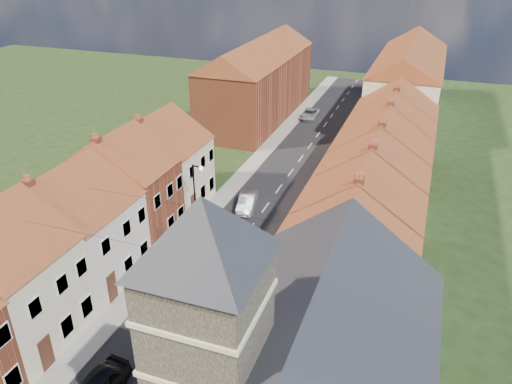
% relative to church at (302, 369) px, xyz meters
% --- Properties ---
extents(road, '(7.00, 90.00, 0.02)m').
position_rel_church_xyz_m(road, '(-9.36, 26.68, -5.87)').
color(road, black).
rests_on(road, ground).
extents(pavement_left, '(1.80, 90.00, 0.12)m').
position_rel_church_xyz_m(pavement_left, '(-13.76, 26.68, -5.82)').
color(pavement_left, '#9F9A91').
rests_on(pavement_left, ground).
extents(pavement_right, '(1.80, 90.00, 0.12)m').
position_rel_church_xyz_m(pavement_right, '(-4.96, 26.68, -5.82)').
color(pavement_right, '#9F9A91').
rests_on(pavement_right, ground).
extents(church, '(11.25, 14.25, 15.20)m').
position_rel_church_xyz_m(church, '(0.00, 0.00, 0.00)').
color(church, '#312B22').
rests_on(church, ground).
extents(cottage_r_tudor, '(8.30, 5.20, 9.00)m').
position_rel_church_xyz_m(cottage_r_tudor, '(-0.09, 9.37, -1.41)').
color(cottage_r_tudor, beige).
rests_on(cottage_r_tudor, ground).
extents(cottage_r_white_near, '(8.30, 6.00, 9.00)m').
position_rel_church_xyz_m(cottage_r_white_near, '(-0.06, 14.77, -1.40)').
color(cottage_r_white_near, '#AEAAA5').
rests_on(cottage_r_white_near, ground).
extents(cottage_r_cream_mid, '(8.30, 5.20, 9.00)m').
position_rel_church_xyz_m(cottage_r_cream_mid, '(-0.06, 20.17, -1.40)').
color(cottage_r_cream_mid, brown).
rests_on(cottage_r_cream_mid, ground).
extents(cottage_r_pink, '(8.30, 6.00, 9.00)m').
position_rel_church_xyz_m(cottage_r_pink, '(-0.06, 25.57, -1.40)').
color(cottage_r_pink, '#FFD6C9').
rests_on(cottage_r_pink, ground).
extents(cottage_r_white_far, '(8.30, 5.20, 9.00)m').
position_rel_church_xyz_m(cottage_r_white_far, '(-0.06, 30.97, -1.40)').
color(cottage_r_white_far, brown).
rests_on(cottage_r_white_far, ground).
extents(cottage_r_cream_far, '(8.30, 6.00, 9.00)m').
position_rel_church_xyz_m(cottage_r_cream_far, '(-0.06, 36.37, -1.40)').
color(cottage_r_cream_far, brown).
rests_on(cottage_r_cream_far, ground).
extents(cottage_l_white, '(8.30, 6.90, 8.80)m').
position_rel_church_xyz_m(cottage_l_white, '(-18.66, 8.62, -1.51)').
color(cottage_l_white, '#AEAAA5').
rests_on(cottage_l_white, ground).
extents(cottage_l_brick_mid, '(8.30, 5.70, 9.10)m').
position_rel_church_xyz_m(cottage_l_brick_mid, '(-18.66, 14.72, -1.35)').
color(cottage_l_brick_mid, brown).
rests_on(cottage_l_brick_mid, ground).
extents(cottage_l_pink, '(8.30, 6.30, 8.80)m').
position_rel_church_xyz_m(cottage_l_pink, '(-18.66, 20.52, -1.51)').
color(cottage_l_pink, beige).
rests_on(cottage_l_pink, ground).
extents(block_right_far, '(8.30, 24.20, 10.50)m').
position_rel_church_xyz_m(block_right_far, '(-0.06, 51.68, -0.58)').
color(block_right_far, beige).
rests_on(block_right_far, ground).
extents(block_left_far, '(8.30, 24.20, 10.50)m').
position_rel_church_xyz_m(block_left_far, '(-18.66, 46.68, -0.58)').
color(block_left_far, brown).
rests_on(block_left_far, ground).
extents(lamppost, '(0.88, 0.15, 6.00)m').
position_rel_church_xyz_m(lamppost, '(-13.17, 16.68, -2.34)').
color(lamppost, black).
rests_on(lamppost, pavement_left).
extents(car_mid, '(2.10, 4.15, 1.31)m').
position_rel_church_xyz_m(car_mid, '(-10.86, 21.97, -5.22)').
color(car_mid, '#9DA1A5').
rests_on(car_mid, ground).
extents(car_distant, '(2.00, 4.31, 1.20)m').
position_rel_church_xyz_m(car_distant, '(-11.97, 48.59, -5.28)').
color(car_distant, '#B9BCC1').
rests_on(car_distant, ground).
extents(pedestrian_right, '(1.13, 1.00, 1.92)m').
position_rel_church_xyz_m(pedestrian_right, '(-5.66, 14.20, -4.79)').
color(pedestrian_right, black).
rests_on(pedestrian_right, pavement_right).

